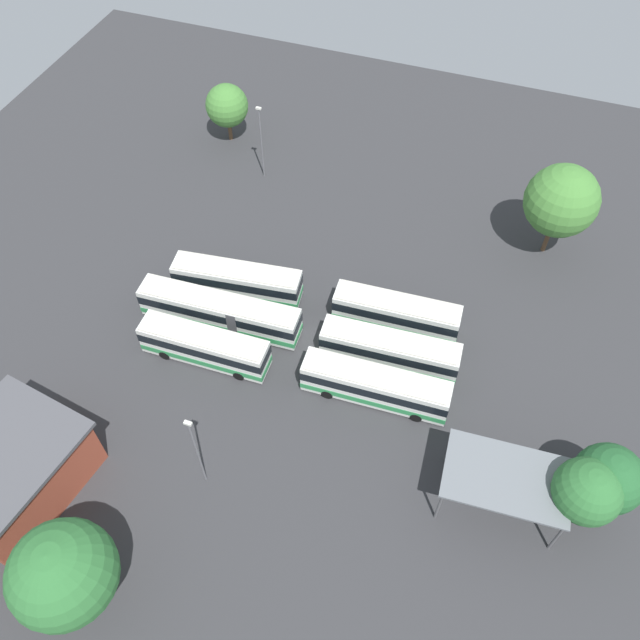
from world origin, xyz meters
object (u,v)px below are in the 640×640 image
Objects in this scene: lamp_post_far_corner at (261,140)px; bus_row1_slot2 at (205,346)px; bus_row0_slot0 at (396,313)px; maintenance_shelter at (507,479)px; tree_west_edge at (227,106)px; bus_row1_slot0 at (237,280)px; bus_row1_slot1 at (220,311)px; tree_northwest at (608,479)px; tree_northeast at (561,201)px; lamp_post_near_entrance at (197,450)px; tree_north_edge at (63,574)px; bus_row0_slot2 at (375,386)px; tree_south_edge at (587,492)px; depot_building at (11,471)px; bus_row0_slot1 at (389,350)px.

bus_row1_slot2 is at bearing 101.05° from lamp_post_far_corner.
maintenance_shelter is at bearing 130.39° from bus_row0_slot0.
bus_row1_slot2 is 31.56m from tree_west_edge.
maintenance_shelter is (-26.65, 12.51, 2.29)m from bus_row1_slot0.
tree_northwest reaches higher than bus_row1_slot1.
bus_row1_slot0 is 1.23× the size of tree_northeast.
lamp_post_far_corner reaches higher than tree_west_edge.
lamp_post_far_corner is at bearing -74.55° from lamp_post_near_entrance.
tree_north_edge is 36.83m from tree_northwest.
tree_northwest reaches higher than bus_row0_slot2.
tree_northeast is at bearing -116.49° from bus_row0_slot2.
tree_west_edge reaches higher than bus_row0_slot0.
tree_south_edge is at bearing 165.61° from bus_row1_slot1.
tree_northeast is at bearing -89.70° from maintenance_shelter.
bus_row0_slot2 is at bearing -131.58° from lamp_post_near_entrance.
lamp_post_far_corner is at bearing -49.91° from bus_row0_slot2.
lamp_post_near_entrance is 39.83m from tree_northeast.
tree_northwest is at bearing -162.36° from depot_building.
tree_north_edge is (-1.47, 28.89, 3.75)m from bus_row1_slot0.
lamp_post_near_entrance reaches higher than tree_west_edge.
maintenance_shelter is 1.03× the size of lamp_post_near_entrance.
lamp_post_near_entrance reaches higher than bus_row1_slot2.
lamp_post_near_entrance is (10.13, 11.42, 3.07)m from bus_row0_slot2.
tree_northeast is at bearing -120.85° from bus_row0_slot1.
bus_row0_slot0 is 33.50m from depot_building.
tree_west_edge is at bearing -42.47° from maintenance_shelter.
bus_row1_slot1 is 21.32m from lamp_post_far_corner.
tree_south_edge is (-16.90, 13.26, 3.10)m from bus_row0_slot0.
bus_row0_slot0 is 1.28× the size of lamp_post_near_entrance.
bus_row0_slot0 is 7.99m from bus_row0_slot2.
depot_building is at bearing 47.33° from bus_row0_slot0.
tree_north_edge reaches higher than lamp_post_near_entrance.
bus_row1_slot2 is at bearing -7.65° from tree_south_edge.
lamp_post_far_corner is at bearing -2.34° from tree_northeast.
depot_building is 40.35m from lamp_post_far_corner.
tree_north_edge reaches higher than bus_row0_slot1.
maintenance_shelter reaches higher than bus_row0_slot2.
lamp_post_near_entrance is at bearing 63.43° from bus_row0_slot0.
bus_row1_slot1 is at bearing -14.39° from tree_south_edge.
tree_northeast is (-34.22, -38.89, 3.86)m from depot_building.
bus_row0_slot0 is 18.93m from tree_northeast.
maintenance_shelter is 0.92× the size of tree_northeast.
tree_south_edge is (-31.88, 12.05, 3.10)m from bus_row1_slot0.
bus_row1_slot0 is (15.42, -6.76, -0.00)m from bus_row0_slot2.
maintenance_shelter is 22.12m from lamp_post_near_entrance.
maintenance_shelter reaches higher than bus_row0_slot0.
lamp_post_far_corner is 46.41m from tree_northwest.
tree_northwest is at bearing 144.24° from lamp_post_far_corner.
lamp_post_far_corner is (19.90, -19.64, 2.95)m from bus_row0_slot1.
bus_row1_slot0 is 24.23m from tree_west_edge.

